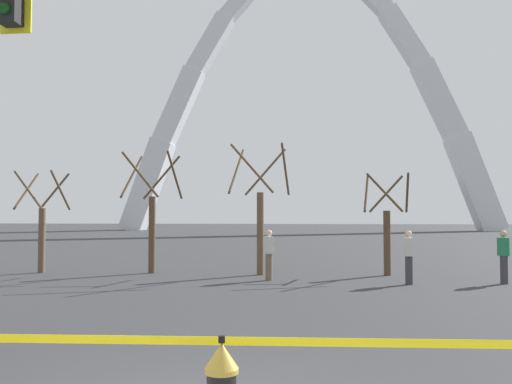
% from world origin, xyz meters
% --- Properties ---
extents(caution_tape_barrier, '(5.87, 0.39, 0.95)m').
position_xyz_m(caution_tape_barrier, '(0.70, -0.26, 0.66)').
color(caution_tape_barrier, '#232326').
rests_on(caution_tape_barrier, ground).
extents(monument_arch, '(51.30, 3.08, 38.24)m').
position_xyz_m(monument_arch, '(0.00, 66.53, 16.87)').
color(monument_arch, silver).
rests_on(monument_arch, ground).
extents(tree_far_left, '(1.68, 1.69, 3.62)m').
position_xyz_m(tree_far_left, '(-8.44, 12.80, 1.61)').
color(tree_far_left, brown).
rests_on(tree_far_left, ground).
extents(tree_left_mid, '(1.96, 1.98, 4.26)m').
position_xyz_m(tree_left_mid, '(-4.50, 13.12, 1.90)').
color(tree_left_mid, brown).
rests_on(tree_left_mid, ground).
extents(tree_center_left, '(2.05, 2.06, 4.46)m').
position_xyz_m(tree_center_left, '(-0.62, 13.01, 1.98)').
color(tree_center_left, brown).
rests_on(tree_center_left, ground).
extents(tree_center_right, '(1.61, 1.62, 3.47)m').
position_xyz_m(tree_center_right, '(3.71, 13.33, 1.54)').
color(tree_center_right, brown).
rests_on(tree_center_right, ground).
extents(pedestrian_walking_left, '(0.22, 0.35, 1.59)m').
position_xyz_m(pedestrian_walking_left, '(4.03, 10.95, 0.82)').
color(pedestrian_walking_left, '#38383D').
rests_on(pedestrian_walking_left, ground).
extents(pedestrian_standing_center, '(0.37, 0.39, 1.59)m').
position_xyz_m(pedestrian_standing_center, '(-0.18, 11.48, 0.82)').
color(pedestrian_standing_center, brown).
rests_on(pedestrian_standing_center, ground).
extents(pedestrian_walking_right, '(0.39, 0.33, 1.59)m').
position_xyz_m(pedestrian_walking_right, '(6.88, 11.42, 0.82)').
color(pedestrian_walking_right, '#38383D').
rests_on(pedestrian_walking_right, ground).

